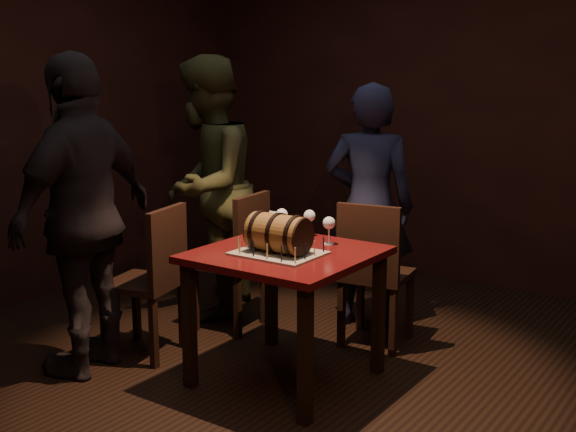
{
  "coord_description": "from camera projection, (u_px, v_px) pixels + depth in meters",
  "views": [
    {
      "loc": [
        2.15,
        -3.08,
        1.73
      ],
      "look_at": [
        -0.03,
        0.05,
        0.95
      ],
      "focal_mm": 45.0,
      "sensor_mm": 36.0,
      "label": 1
    }
  ],
  "objects": [
    {
      "name": "room_shell",
      "position": [
        287.0,
        133.0,
        3.75
      ],
      "size": [
        5.04,
        5.04,
        2.8
      ],
      "color": "black",
      "rests_on": "ground"
    },
    {
      "name": "pub_table",
      "position": [
        286.0,
        270.0,
        3.97
      ],
      "size": [
        0.9,
        0.9,
        0.75
      ],
      "color": "#430B0D",
      "rests_on": "ground"
    },
    {
      "name": "cake_board",
      "position": [
        278.0,
        253.0,
        3.88
      ],
      "size": [
        0.45,
        0.35,
        0.01
      ],
      "primitive_type": "cube",
      "color": "gray",
      "rests_on": "pub_table"
    },
    {
      "name": "barrel_cake",
      "position": [
        278.0,
        233.0,
        3.86
      ],
      "size": [
        0.38,
        0.22,
        0.22
      ],
      "color": "brown",
      "rests_on": "cake_board"
    },
    {
      "name": "birthday_candles",
      "position": [
        279.0,
        245.0,
        3.87
      ],
      "size": [
        0.4,
        0.3,
        0.09
      ],
      "color": "#E7CD8A",
      "rests_on": "cake_board"
    },
    {
      "name": "wine_glass_left",
      "position": [
        282.0,
        216.0,
        4.32
      ],
      "size": [
        0.07,
        0.07,
        0.16
      ],
      "color": "silver",
      "rests_on": "pub_table"
    },
    {
      "name": "wine_glass_mid",
      "position": [
        310.0,
        217.0,
        4.28
      ],
      "size": [
        0.07,
        0.07,
        0.16
      ],
      "color": "silver",
      "rests_on": "pub_table"
    },
    {
      "name": "wine_glass_right",
      "position": [
        329.0,
        224.0,
        4.08
      ],
      "size": [
        0.07,
        0.07,
        0.16
      ],
      "color": "silver",
      "rests_on": "pub_table"
    },
    {
      "name": "pint_of_ale",
      "position": [
        289.0,
        230.0,
        4.14
      ],
      "size": [
        0.07,
        0.07,
        0.15
      ],
      "color": "silver",
      "rests_on": "pub_table"
    },
    {
      "name": "menu_card",
      "position": [
        272.0,
        224.0,
        4.34
      ],
      "size": [
        0.1,
        0.05,
        0.13
      ],
      "primitive_type": null,
      "color": "white",
      "rests_on": "pub_table"
    },
    {
      "name": "chair_back",
      "position": [
        373.0,
        267.0,
        4.48
      ],
      "size": [
        0.46,
        0.46,
        0.93
      ],
      "color": "black",
      "rests_on": "ground"
    },
    {
      "name": "chair_left_rear",
      "position": [
        240.0,
        254.0,
        4.79
      ],
      "size": [
        0.44,
        0.44,
        0.93
      ],
      "color": "black",
      "rests_on": "ground"
    },
    {
      "name": "chair_left_front",
      "position": [
        154.0,
        273.0,
        4.34
      ],
      "size": [
        0.48,
        0.48,
        0.93
      ],
      "color": "black",
      "rests_on": "ground"
    },
    {
      "name": "person_back",
      "position": [
        369.0,
        207.0,
        4.83
      ],
      "size": [
        0.7,
        0.59,
        1.65
      ],
      "primitive_type": "imported",
      "rotation": [
        0.0,
        0.0,
        3.51
      ],
      "color": "black",
      "rests_on": "ground"
    },
    {
      "name": "person_left_rear",
      "position": [
        206.0,
        188.0,
        5.05
      ],
      "size": [
        0.97,
        1.08,
        1.83
      ],
      "primitive_type": "imported",
      "rotation": [
        0.0,
        0.0,
        -1.19
      ],
      "color": "#3C3D1E",
      "rests_on": "ground"
    },
    {
      "name": "person_left_front",
      "position": [
        84.0,
        216.0,
        4.07
      ],
      "size": [
        0.61,
        1.13,
        1.83
      ],
      "primitive_type": "imported",
      "rotation": [
        0.0,
        0.0,
        -1.41
      ],
      "color": "black",
      "rests_on": "ground"
    }
  ]
}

